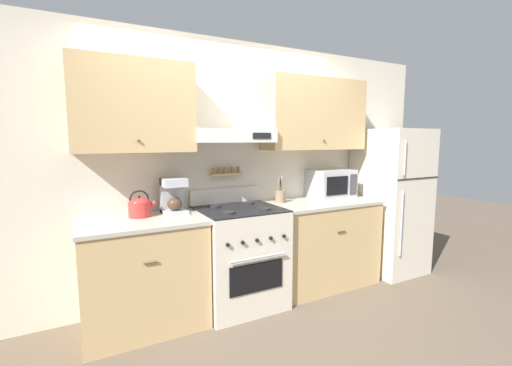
{
  "coord_description": "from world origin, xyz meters",
  "views": [
    {
      "loc": [
        -1.34,
        -2.53,
        1.57
      ],
      "look_at": [
        0.16,
        0.27,
        1.17
      ],
      "focal_mm": 24.0,
      "sensor_mm": 36.0,
      "label": 1
    }
  ],
  "objects": [
    {
      "name": "utensil_crock",
      "position": [
        0.54,
        0.46,
        1.0
      ],
      "size": [
        0.11,
        0.11,
        0.29
      ],
      "color": "#8E7051",
      "rests_on": "counter_right"
    },
    {
      "name": "stove_range",
      "position": [
        0.0,
        0.31,
        0.48
      ],
      "size": [
        0.75,
        0.71,
        1.09
      ],
      "color": "beige",
      "rests_on": "ground_plane"
    },
    {
      "name": "microwave",
      "position": [
        1.23,
        0.47,
        1.08
      ],
      "size": [
        0.49,
        0.36,
        0.32
      ],
      "color": "#ADAFB5",
      "rests_on": "counter_right"
    },
    {
      "name": "coffee_maker",
      "position": [
        -0.57,
        0.49,
        1.08
      ],
      "size": [
        0.2,
        0.26,
        0.31
      ],
      "color": "#ADAFB5",
      "rests_on": "counter_left"
    },
    {
      "name": "tea_kettle",
      "position": [
        -0.87,
        0.46,
        1.01
      ],
      "size": [
        0.24,
        0.19,
        0.23
      ],
      "color": "red",
      "rests_on": "counter_left"
    },
    {
      "name": "counter_left",
      "position": [
        -0.88,
        0.34,
        0.46
      ],
      "size": [
        1.0,
        0.66,
        0.92
      ],
      "color": "tan",
      "rests_on": "ground_plane"
    },
    {
      "name": "refrigerator",
      "position": [
        1.99,
        0.28,
        0.85
      ],
      "size": [
        0.67,
        0.75,
        1.7
      ],
      "color": "beige",
      "rests_on": "ground_plane"
    },
    {
      "name": "ground_plane",
      "position": [
        0.0,
        0.0,
        0.0
      ],
      "size": [
        16.0,
        16.0,
        0.0
      ],
      "primitive_type": "plane",
      "color": "brown"
    },
    {
      "name": "wall_back",
      "position": [
        0.05,
        0.62,
        1.47
      ],
      "size": [
        5.2,
        0.46,
        2.55
      ],
      "color": "beige",
      "rests_on": "ground_plane"
    },
    {
      "name": "counter_right",
      "position": [
        0.98,
        0.34,
        0.46
      ],
      "size": [
        1.21,
        0.66,
        0.92
      ],
      "color": "tan",
      "rests_on": "ground_plane"
    }
  ]
}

